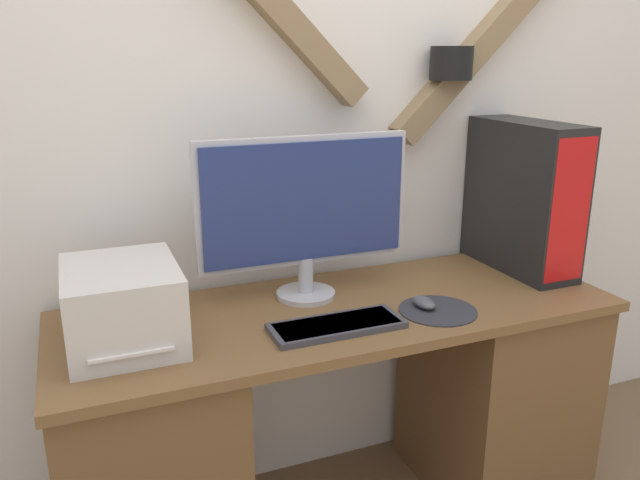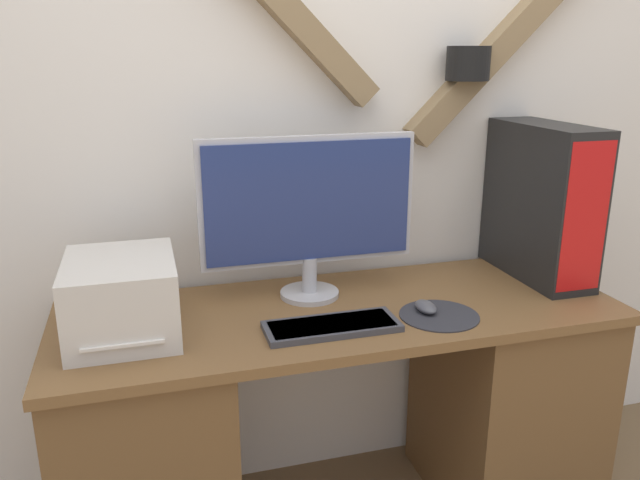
# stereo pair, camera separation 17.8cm
# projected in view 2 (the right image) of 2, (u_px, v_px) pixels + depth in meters

# --- Properties ---
(wall_back) EXTENTS (6.40, 0.19, 2.70)m
(wall_back) POSITION_uv_depth(u_px,v_px,m) (310.00, 98.00, 2.01)
(wall_back) COLOR white
(wall_back) RESTS_ON ground_plane
(desk) EXTENTS (1.67, 0.60, 0.77)m
(desk) POSITION_uv_depth(u_px,v_px,m) (341.00, 417.00, 1.97)
(desk) COLOR brown
(desk) RESTS_ON ground_plane
(monitor) EXTENTS (0.66, 0.18, 0.50)m
(monitor) POSITION_uv_depth(u_px,v_px,m) (309.00, 207.00, 1.87)
(monitor) COLOR #B7B7BC
(monitor) RESTS_ON desk
(keyboard) EXTENTS (0.37, 0.14, 0.02)m
(keyboard) POSITION_uv_depth(u_px,v_px,m) (332.00, 326.00, 1.71)
(keyboard) COLOR #3D3D42
(keyboard) RESTS_ON desk
(mousepad) EXTENTS (0.23, 0.23, 0.00)m
(mousepad) POSITION_uv_depth(u_px,v_px,m) (439.00, 315.00, 1.80)
(mousepad) COLOR #2D2D33
(mousepad) RESTS_ON desk
(mouse) EXTENTS (0.05, 0.09, 0.03)m
(mouse) POSITION_uv_depth(u_px,v_px,m) (426.00, 307.00, 1.82)
(mouse) COLOR #4C4C51
(mouse) RESTS_ON mousepad
(computer_tower) EXTENTS (0.17, 0.45, 0.51)m
(computer_tower) POSITION_uv_depth(u_px,v_px,m) (541.00, 202.00, 2.06)
(computer_tower) COLOR black
(computer_tower) RESTS_ON desk
(printer) EXTENTS (0.28, 0.36, 0.21)m
(printer) POSITION_uv_depth(u_px,v_px,m) (122.00, 297.00, 1.66)
(printer) COLOR beige
(printer) RESTS_ON desk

